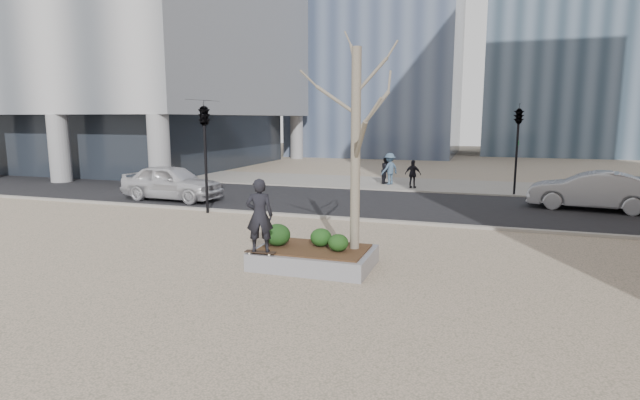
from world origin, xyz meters
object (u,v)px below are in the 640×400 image
(police_car, at_px, (172,182))
(skateboard, at_px, (260,253))
(skateboarder, at_px, (260,215))
(planter, at_px, (314,258))

(police_car, bearing_deg, skateboard, -132.43)
(skateboard, relative_size, skateboarder, 0.43)
(planter, relative_size, skateboard, 3.85)
(skateboard, relative_size, police_car, 0.16)
(skateboard, distance_m, skateboarder, 0.95)
(skateboard, bearing_deg, skateboarder, 86.33)
(skateboarder, bearing_deg, skateboard, 71.25)
(police_car, bearing_deg, skateboarder, -132.43)
(planter, bearing_deg, police_car, 141.01)
(skateboarder, relative_size, police_car, 0.38)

